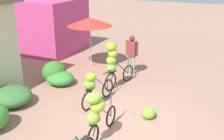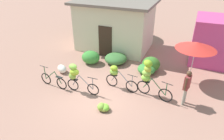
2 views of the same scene
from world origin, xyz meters
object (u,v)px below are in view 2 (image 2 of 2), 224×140
at_px(bicycle_by_shop, 149,76).
at_px(banana_pile_on_ground, 103,107).
at_px(market_umbrella, 196,46).
at_px(bicycle_near_pile, 76,75).
at_px(bicycle_leftmost, 54,80).
at_px(produce_sack, 62,69).
at_px(shop_pink, 221,41).
at_px(bicycle_center_loaded, 117,75).
at_px(person_vendor, 187,84).
at_px(building_low, 115,25).

distance_m(bicycle_by_shop, banana_pile_on_ground, 2.47).
height_order(market_umbrella, bicycle_near_pile, market_umbrella).
xyz_separation_m(bicycle_leftmost, produce_sack, (-0.46, 1.36, -0.13)).
height_order(shop_pink, bicycle_leftmost, shop_pink).
bearing_deg(bicycle_center_loaded, person_vendor, -0.96).
relative_size(banana_pile_on_ground, person_vendor, 0.39).
bearing_deg(produce_sack, building_low, 73.56).
relative_size(market_umbrella, bicycle_by_shop, 1.25).
relative_size(shop_pink, produce_sack, 4.57).
bearing_deg(produce_sack, bicycle_by_shop, -2.94).
distance_m(market_umbrella, banana_pile_on_ground, 5.25).
relative_size(building_low, bicycle_by_shop, 2.98).
height_order(shop_pink, person_vendor, shop_pink).
bearing_deg(building_low, bicycle_by_shop, -53.87).
xyz_separation_m(bicycle_by_shop, produce_sack, (-4.93, 0.25, -0.81)).
relative_size(bicycle_near_pile, bicycle_by_shop, 0.95).
distance_m(building_low, banana_pile_on_ground, 7.19).
relative_size(building_low, market_umbrella, 2.38).
height_order(shop_pink, bicycle_by_shop, shop_pink).
distance_m(market_umbrella, person_vendor, 2.24).
xyz_separation_m(building_low, produce_sack, (-1.37, -4.63, -1.43)).
xyz_separation_m(shop_pink, person_vendor, (-1.49, -5.13, -0.34)).
height_order(market_umbrella, bicycle_center_loaded, market_umbrella).
bearing_deg(bicycle_by_shop, bicycle_center_loaded, -179.68).
relative_size(shop_pink, banana_pile_on_ground, 4.93).
bearing_deg(banana_pile_on_ground, building_low, 107.70).
bearing_deg(banana_pile_on_ground, market_umbrella, 49.64).
relative_size(building_low, produce_sack, 7.52).
height_order(building_low, banana_pile_on_ground, building_low).
xyz_separation_m(building_low, shop_pink, (6.71, 0.18, -0.30)).
xyz_separation_m(market_umbrella, banana_pile_on_ground, (-3.17, -3.73, -1.89)).
height_order(banana_pile_on_ground, produce_sack, produce_sack).
distance_m(building_low, shop_pink, 6.72).
bearing_deg(bicycle_near_pile, person_vendor, 11.33).
relative_size(bicycle_leftmost, bicycle_center_loaded, 0.94).
distance_m(shop_pink, banana_pile_on_ground, 8.34).
relative_size(building_low, shop_pink, 1.65).
distance_m(building_low, produce_sack, 5.04).
bearing_deg(produce_sack, person_vendor, -2.74).
distance_m(shop_pink, bicycle_center_loaded, 6.92).
bearing_deg(bicycle_center_loaded, produce_sack, 175.60).
relative_size(bicycle_near_pile, bicycle_center_loaded, 0.97).
distance_m(bicycle_leftmost, produce_sack, 1.44).
xyz_separation_m(bicycle_leftmost, bicycle_by_shop, (4.47, 1.11, 0.68)).
bearing_deg(bicycle_leftmost, building_low, 81.42).
bearing_deg(banana_pile_on_ground, bicycle_center_loaded, 93.12).
height_order(building_low, bicycle_near_pile, building_low).
relative_size(bicycle_by_shop, produce_sack, 2.53).
bearing_deg(bicycle_leftmost, bicycle_by_shop, 13.89).
height_order(bicycle_by_shop, person_vendor, bicycle_by_shop).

